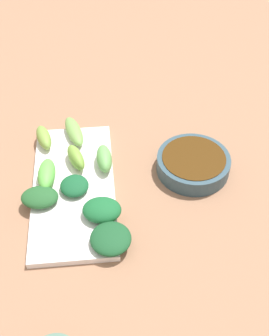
# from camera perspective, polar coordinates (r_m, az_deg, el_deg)

# --- Properties ---
(tabletop) EXTENTS (2.10, 2.10, 0.02)m
(tabletop) POSITION_cam_1_polar(r_m,az_deg,el_deg) (0.78, -1.40, -2.37)
(tabletop) COLOR #956A4E
(tabletop) RESTS_ON ground
(sauce_bowl) EXTENTS (0.13, 0.13, 0.03)m
(sauce_bowl) POSITION_cam_1_polar(r_m,az_deg,el_deg) (0.79, 7.69, 0.65)
(sauce_bowl) COLOR #314A57
(sauce_bowl) RESTS_ON tabletop
(serving_plate) EXTENTS (0.14, 0.30, 0.01)m
(serving_plate) POSITION_cam_1_polar(r_m,az_deg,el_deg) (0.76, -7.94, -2.56)
(serving_plate) COLOR white
(serving_plate) RESTS_ON tabletop
(broccoli_leafy_0) EXTENTS (0.07, 0.06, 0.03)m
(broccoli_leafy_0) POSITION_cam_1_polar(r_m,az_deg,el_deg) (0.70, -4.28, -5.49)
(broccoli_leafy_0) COLOR #195E2F
(broccoli_leafy_0) RESTS_ON serving_plate
(broccoli_stalk_1) EXTENTS (0.03, 0.07, 0.03)m
(broccoli_stalk_1) POSITION_cam_1_polar(r_m,az_deg,el_deg) (0.77, -11.41, -0.80)
(broccoli_stalk_1) COLOR #5EB948
(broccoli_stalk_1) RESTS_ON serving_plate
(broccoli_stalk_2) EXTENTS (0.04, 0.07, 0.03)m
(broccoli_stalk_2) POSITION_cam_1_polar(r_m,az_deg,el_deg) (0.78, -7.67, 1.37)
(broccoli_stalk_2) COLOR #75A33D
(broccoli_stalk_2) RESTS_ON serving_plate
(broccoli_stalk_3) EXTENTS (0.03, 0.07, 0.03)m
(broccoli_stalk_3) POSITION_cam_1_polar(r_m,az_deg,el_deg) (0.78, -3.98, 1.24)
(broccoli_stalk_3) COLOR #65A856
(broccoli_stalk_3) RESTS_ON serving_plate
(broccoli_leafy_4) EXTENTS (0.07, 0.05, 0.02)m
(broccoli_leafy_4) POSITION_cam_1_polar(r_m,az_deg,el_deg) (0.74, -12.28, -3.76)
(broccoli_leafy_4) COLOR #225629
(broccoli_leafy_4) RESTS_ON serving_plate
(broccoli_stalk_5) EXTENTS (0.05, 0.09, 0.02)m
(broccoli_stalk_5) POSITION_cam_1_polar(r_m,az_deg,el_deg) (0.84, -7.91, 4.78)
(broccoli_stalk_5) COLOR #74A34F
(broccoli_stalk_5) RESTS_ON serving_plate
(broccoli_leafy_6) EXTENTS (0.07, 0.07, 0.02)m
(broccoli_leafy_6) POSITION_cam_1_polar(r_m,az_deg,el_deg) (0.67, -3.13, -9.19)
(broccoli_leafy_6) COLOR #194D28
(broccoli_leafy_6) RESTS_ON serving_plate
(broccoli_stalk_7) EXTENTS (0.04, 0.07, 0.03)m
(broccoli_stalk_7) POSITION_cam_1_polar(r_m,az_deg,el_deg) (0.84, -11.77, 3.94)
(broccoli_stalk_7) COLOR #79A041
(broccoli_stalk_7) RESTS_ON serving_plate
(broccoli_leafy_8) EXTENTS (0.05, 0.05, 0.02)m
(broccoli_leafy_8) POSITION_cam_1_polar(r_m,az_deg,el_deg) (0.74, -7.86, -2.32)
(broccoli_leafy_8) COLOR #17542D
(broccoli_leafy_8) RESTS_ON serving_plate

